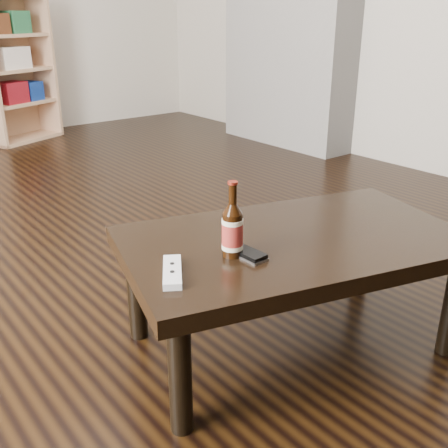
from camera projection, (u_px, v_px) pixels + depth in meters
floor at (88, 273)px, 2.24m from camera, size 5.00×6.00×0.01m
bookshelf at (12, 67)px, 4.33m from camera, size 0.69×0.51×1.17m
coffee_table at (293, 251)px, 1.63m from camera, size 1.17×0.87×0.39m
beer_bottle at (232, 230)px, 1.45m from camera, size 0.07×0.07×0.22m
phone at (249, 254)px, 1.47m from camera, size 0.06×0.11×0.02m
remote at (172, 272)px, 1.37m from camera, size 0.13×0.17×0.02m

